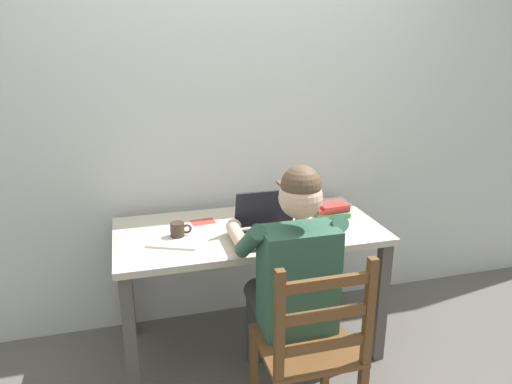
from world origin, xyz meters
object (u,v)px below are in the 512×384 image
(laptop, at_px, (270,226))
(coffee_mug_white, at_px, (283,203))
(book_stack_main, at_px, (331,210))
(desk, at_px, (249,245))
(computer_mouse, at_px, (312,230))
(wooden_chair, at_px, (311,349))
(coffee_mug_dark, at_px, (178,230))
(seated_person, at_px, (290,273))
(landscape_photo_print, at_px, (203,222))

(laptop, height_order, coffee_mug_white, laptop)
(coffee_mug_white, relative_size, book_stack_main, 0.55)
(desk, relative_size, computer_mouse, 14.29)
(wooden_chair, xyz_separation_m, laptop, (-0.01, 0.58, 0.35))
(desk, height_order, coffee_mug_dark, coffee_mug_dark)
(coffee_mug_dark, xyz_separation_m, book_stack_main, (0.90, 0.10, -0.01))
(seated_person, xyz_separation_m, landscape_photo_print, (-0.32, 0.59, 0.07))
(laptop, bearing_deg, seated_person, -88.05)
(computer_mouse, xyz_separation_m, coffee_mug_white, (-0.04, 0.37, 0.03))
(book_stack_main, bearing_deg, coffee_mug_dark, -173.88)
(landscape_photo_print, bearing_deg, seated_person, -68.95)
(laptop, distance_m, computer_mouse, 0.23)
(wooden_chair, bearing_deg, book_stack_main, 61.31)
(desk, relative_size, coffee_mug_dark, 12.92)
(desk, distance_m, book_stack_main, 0.53)
(laptop, xyz_separation_m, landscape_photo_print, (-0.31, 0.29, -0.05))
(seated_person, relative_size, landscape_photo_print, 9.45)
(landscape_photo_print, bearing_deg, book_stack_main, -14.73)
(coffee_mug_white, bearing_deg, landscape_photo_print, -173.65)
(desk, xyz_separation_m, wooden_chair, (0.09, -0.71, -0.19))
(desk, bearing_deg, computer_mouse, -27.50)
(computer_mouse, xyz_separation_m, coffee_mug_dark, (-0.69, 0.12, 0.03))
(laptop, bearing_deg, coffee_mug_white, 61.41)
(computer_mouse, bearing_deg, wooden_chair, -111.39)
(laptop, height_order, coffee_mug_dark, laptop)
(seated_person, relative_size, wooden_chair, 1.33)
(laptop, relative_size, coffee_mug_white, 2.86)
(book_stack_main, bearing_deg, wooden_chair, -118.69)
(coffee_mug_dark, bearing_deg, wooden_chair, -54.77)
(coffee_mug_white, bearing_deg, seated_person, -105.51)
(laptop, distance_m, coffee_mug_dark, 0.48)
(seated_person, distance_m, computer_mouse, 0.36)
(coffee_mug_dark, bearing_deg, computer_mouse, -10.11)
(laptop, height_order, computer_mouse, laptop)
(wooden_chair, bearing_deg, coffee_mug_white, 79.07)
(computer_mouse, bearing_deg, landscape_photo_print, 149.32)
(laptop, bearing_deg, coffee_mug_dark, 168.16)
(seated_person, relative_size, book_stack_main, 5.83)
(coffee_mug_white, bearing_deg, desk, -141.78)
(computer_mouse, height_order, coffee_mug_dark, coffee_mug_dark)
(landscape_photo_print, bearing_deg, computer_mouse, -37.99)
(seated_person, xyz_separation_m, coffee_mug_dark, (-0.48, 0.39, 0.11))
(desk, relative_size, coffee_mug_white, 12.40)
(seated_person, relative_size, laptop, 3.72)
(wooden_chair, relative_size, laptop, 2.80)
(coffee_mug_dark, height_order, book_stack_main, coffee_mug_dark)
(coffee_mug_white, distance_m, coffee_mug_dark, 0.70)
(wooden_chair, distance_m, computer_mouse, 0.67)
(coffee_mug_dark, height_order, landscape_photo_print, coffee_mug_dark)
(desk, height_order, wooden_chair, wooden_chair)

